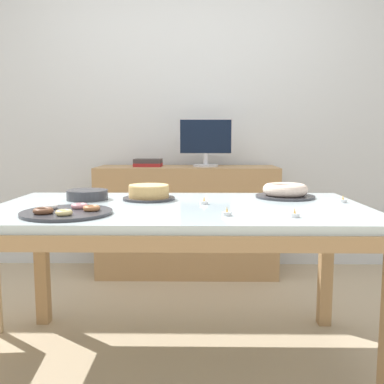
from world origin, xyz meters
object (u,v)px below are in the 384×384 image
object	(u,v)px
plate_stack	(87,195)
tealight_right_edge	(227,213)
pastry_platter	(66,212)
tealight_near_cakes	(295,215)
computer_monitor	(206,142)
cake_chocolate_round	(149,193)
book_stack	(148,163)
tealight_left_edge	(204,202)
tealight_centre	(343,201)
cake_golden_bundt	(285,191)

from	to	relation	value
plate_stack	tealight_right_edge	size ratio (longest dim) A/B	5.25
pastry_platter	tealight_near_cakes	bearing A→B (deg)	-3.25
computer_monitor	tealight_right_edge	bearing A→B (deg)	-88.00
cake_chocolate_round	computer_monitor	bearing A→B (deg)	75.23
book_stack	pastry_platter	distance (m)	1.64
plate_stack	tealight_left_edge	xyz separation A→B (m)	(0.60, -0.15, -0.01)
cake_chocolate_round	plate_stack	xyz separation A→B (m)	(-0.32, -0.00, -0.01)
tealight_left_edge	tealight_near_cakes	xyz separation A→B (m)	(0.36, -0.34, 0.00)
pastry_platter	tealight_left_edge	world-z (taller)	tealight_left_edge
computer_monitor	tealight_centre	size ratio (longest dim) A/B	10.60
tealight_near_cakes	tealight_centre	bearing A→B (deg)	50.66
computer_monitor	tealight_left_edge	world-z (taller)	computer_monitor
tealight_centre	tealight_right_edge	bearing A→B (deg)	-148.44
tealight_right_edge	tealight_left_edge	bearing A→B (deg)	106.25
computer_monitor	tealight_right_edge	xyz separation A→B (m)	(0.06, -1.65, -0.27)
cake_chocolate_round	tealight_left_edge	bearing A→B (deg)	-28.65
cake_golden_bundt	tealight_left_edge	bearing A→B (deg)	-151.17
plate_stack	tealight_left_edge	distance (m)	0.62
computer_monitor	book_stack	size ratio (longest dim) A/B	1.93
book_stack	cake_golden_bundt	size ratio (longest dim) A/B	0.70
pastry_platter	tealight_centre	distance (m)	1.31
tealight_left_edge	tealight_right_edge	size ratio (longest dim) A/B	1.00
computer_monitor	tealight_centre	bearing A→B (deg)	-63.05
computer_monitor	tealight_right_edge	size ratio (longest dim) A/B	10.60
computer_monitor	plate_stack	xyz separation A→B (m)	(-0.63, -1.20, -0.26)
computer_monitor	tealight_near_cakes	size ratio (longest dim) A/B	10.60
cake_golden_bundt	pastry_platter	world-z (taller)	cake_golden_bundt
cake_chocolate_round	tealight_left_edge	world-z (taller)	cake_chocolate_round
cake_golden_bundt	pastry_platter	xyz separation A→B (m)	(-1.02, -0.52, -0.02)
tealight_centre	cake_golden_bundt	bearing A→B (deg)	144.16
tealight_right_edge	tealight_near_cakes	xyz separation A→B (m)	(0.27, -0.03, 0.00)
book_stack	tealight_near_cakes	size ratio (longest dim) A/B	5.48
cake_chocolate_round	plate_stack	size ratio (longest dim) A/B	1.28
cake_golden_bundt	plate_stack	bearing A→B (deg)	-175.06
book_stack	tealight_right_edge	xyz separation A→B (m)	(0.51, -1.65, -0.11)
cake_chocolate_round	tealight_right_edge	size ratio (longest dim) A/B	6.70
pastry_platter	tealight_right_edge	xyz separation A→B (m)	(0.67, -0.02, -0.00)
tealight_centre	plate_stack	bearing A→B (deg)	176.03
book_stack	cake_golden_bundt	distance (m)	1.41
cake_chocolate_round	tealight_right_edge	bearing A→B (deg)	-50.99
tealight_near_cakes	book_stack	bearing A→B (deg)	114.89
pastry_platter	tealight_left_edge	bearing A→B (deg)	26.17
computer_monitor	pastry_platter	world-z (taller)	computer_monitor
cake_golden_bundt	tealight_left_edge	size ratio (longest dim) A/B	7.87
cake_golden_bundt	tealight_near_cakes	bearing A→B (deg)	-97.79
cake_chocolate_round	plate_stack	world-z (taller)	cake_chocolate_round
plate_stack	computer_monitor	bearing A→B (deg)	62.13
computer_monitor	tealight_near_cakes	world-z (taller)	computer_monitor
plate_stack	cake_golden_bundt	bearing A→B (deg)	4.94
pastry_platter	tealight_left_edge	distance (m)	0.64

